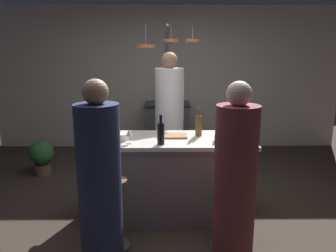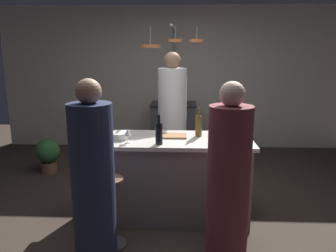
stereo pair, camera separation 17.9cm
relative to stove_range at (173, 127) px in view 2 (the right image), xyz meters
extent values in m
plane|color=#382D26|center=(0.00, -2.45, -0.45)|extent=(9.00, 9.00, 0.00)
cube|color=beige|center=(0.00, 0.40, 0.85)|extent=(6.40, 0.16, 2.60)
cube|color=slate|center=(0.00, -2.45, -0.02)|extent=(1.72, 0.66, 0.86)
cube|color=beige|center=(0.00, -2.45, 0.43)|extent=(1.80, 0.72, 0.04)
cube|color=#47474C|center=(0.00, 0.00, -0.02)|extent=(0.76, 0.60, 0.86)
cube|color=black|center=(0.00, 0.00, 0.43)|extent=(0.80, 0.64, 0.03)
cylinder|color=white|center=(0.02, -1.52, 0.35)|extent=(0.38, 0.38, 1.59)
sphere|color=#8C664C|center=(0.02, -1.52, 1.24)|extent=(0.22, 0.22, 0.22)
cylinder|color=#4C4C51|center=(-0.50, -3.07, -0.43)|extent=(0.28, 0.28, 0.02)
cylinder|color=#4C4C51|center=(-0.50, -3.07, -0.11)|extent=(0.06, 0.06, 0.62)
cylinder|color=brown|center=(-0.50, -3.07, 0.21)|extent=(0.26, 0.26, 0.04)
cylinder|color=#262D4C|center=(-0.54, -3.46, 0.27)|extent=(0.34, 0.34, 1.43)
sphere|color=tan|center=(-0.54, -3.46, 1.08)|extent=(0.20, 0.20, 0.20)
cylinder|color=#4C4C51|center=(0.53, -3.07, -0.43)|extent=(0.28, 0.28, 0.02)
cylinder|color=#4C4C51|center=(0.53, -3.07, -0.11)|extent=(0.06, 0.06, 0.62)
cylinder|color=brown|center=(0.53, -3.07, 0.21)|extent=(0.26, 0.26, 0.04)
cylinder|color=brown|center=(0.52, -3.43, 0.26)|extent=(0.34, 0.34, 1.42)
sphere|color=beige|center=(0.52, -3.43, 1.06)|extent=(0.19, 0.19, 0.19)
cylinder|color=gray|center=(0.00, 0.25, 0.63)|extent=(0.04, 0.04, 2.15)
cylinder|color=gray|center=(0.00, -0.49, 1.70)|extent=(0.04, 1.49, 0.04)
cylinder|color=#B26638|center=(-0.30, -1.08, 1.42)|extent=(0.28, 0.28, 0.04)
cylinder|color=gray|center=(-0.30, -1.09, 1.56)|extent=(0.01, 0.01, 0.28)
cylinder|color=#B26638|center=(0.05, -1.07, 1.50)|extent=(0.21, 0.21, 0.04)
cylinder|color=gray|center=(0.05, -1.09, 1.60)|extent=(0.01, 0.01, 0.20)
cylinder|color=#B26638|center=(0.35, -1.14, 1.50)|extent=(0.21, 0.21, 0.04)
cylinder|color=gray|center=(0.35, -1.09, 1.60)|extent=(0.01, 0.01, 0.20)
cylinder|color=brown|center=(-1.86, -1.17, -0.37)|extent=(0.24, 0.24, 0.16)
sphere|color=#2D6633|center=(-1.86, -1.17, -0.11)|extent=(0.36, 0.36, 0.36)
cube|color=#997047|center=(0.05, -2.38, 0.46)|extent=(0.32, 0.22, 0.02)
cylinder|color=#382319|center=(-0.82, -2.40, 0.56)|extent=(0.05, 0.05, 0.21)
cylinder|color=#193D23|center=(0.75, -2.38, 0.56)|extent=(0.07, 0.07, 0.21)
cylinder|color=#193D23|center=(0.75, -2.38, 0.71)|extent=(0.03, 0.03, 0.08)
cylinder|color=black|center=(-0.07, -2.68, 0.56)|extent=(0.07, 0.07, 0.21)
cylinder|color=black|center=(-0.07, -2.68, 0.71)|extent=(0.03, 0.03, 0.08)
cylinder|color=#143319|center=(0.57, -2.41, 0.55)|extent=(0.07, 0.07, 0.20)
cylinder|color=#143319|center=(0.57, -2.41, 0.70)|extent=(0.03, 0.03, 0.08)
cylinder|color=brown|center=(0.34, -2.34, 0.57)|extent=(0.07, 0.07, 0.23)
cylinder|color=brown|center=(0.34, -2.34, 0.72)|extent=(0.03, 0.03, 0.08)
cylinder|color=silver|center=(-0.68, -2.25, 0.46)|extent=(0.06, 0.06, 0.01)
cylinder|color=silver|center=(-0.68, -2.25, 0.50)|extent=(0.01, 0.01, 0.07)
cone|color=silver|center=(-0.68, -2.25, 0.57)|extent=(0.07, 0.07, 0.06)
cylinder|color=silver|center=(-0.39, -2.65, 0.46)|extent=(0.06, 0.06, 0.01)
cylinder|color=silver|center=(-0.39, -2.65, 0.50)|extent=(0.01, 0.01, 0.07)
cone|color=silver|center=(-0.39, -2.65, 0.57)|extent=(0.07, 0.07, 0.06)
cylinder|color=brown|center=(0.55, -2.62, 0.49)|extent=(0.16, 0.16, 0.08)
cylinder|color=silver|center=(-0.51, -2.50, 0.49)|extent=(0.21, 0.21, 0.07)
cylinder|color=#334C6B|center=(-0.73, -2.61, 0.49)|extent=(0.21, 0.21, 0.07)
camera|label=1|loc=(-0.03, -5.90, 1.38)|focal=35.76mm
camera|label=2|loc=(0.15, -5.90, 1.38)|focal=35.76mm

